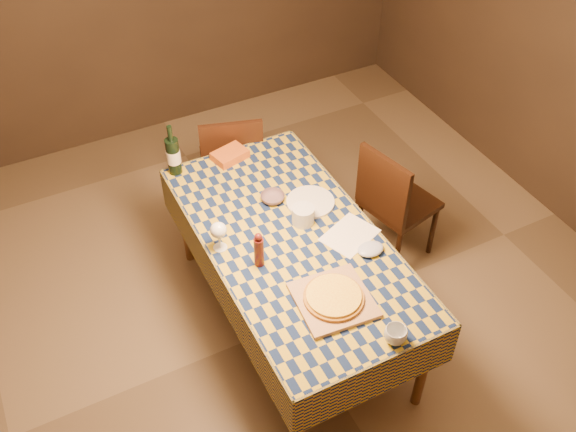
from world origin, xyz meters
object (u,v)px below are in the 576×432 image
Objects in this scene: cutting_board at (333,300)px; bowl at (273,198)px; wine_bottle at (173,155)px; white_plate at (310,202)px; dining_table at (292,248)px; chair_far at (232,162)px; chair_right at (392,200)px; pizza at (334,297)px.

bowl is (0.06, 0.83, 0.01)m from cutting_board.
wine_bottle reaches higher than white_plate.
wine_bottle reaches higher than dining_table.
chair_far and chair_right have the same top height.
cutting_board is 0.84m from bowl.
bowl is 0.50× the size of white_plate.
chair_far is (0.10, 1.58, -0.26)m from cutting_board.
pizza is 0.84m from bowl.
white_plate is at bearing 42.42° from dining_table.
pizza is at bearing -75.05° from wine_bottle.
wine_bottle is 0.90m from white_plate.
chair_far is 1.00× the size of chair_right.
chair_right is (0.78, -0.85, 0.00)m from chair_far.
chair_right is (0.88, 0.73, -0.29)m from pizza.
wine_bottle is at bearing 104.95° from pizza.
dining_table is at bearing -65.96° from wine_bottle.
white_plate is 0.68m from chair_right.
chair_right reaches higher than dining_table.
dining_table is 5.08× the size of pizza.
white_plate is (0.23, 0.21, 0.08)m from dining_table.
chair_far is at bearing 86.32° from pizza.
wine_bottle is 1.21× the size of white_plate.
bowl is at bearing 85.77° from cutting_board.
pizza is 1.61m from chair_far.
chair_right is at bearing -7.30° from bowl.
cutting_board reaches higher than white_plate.
chair_right reaches higher than pizza.
bowl is 0.68m from wine_bottle.
chair_far reaches higher than white_plate.
wine_bottle is 0.37× the size of chair_right.
bowl is 0.15× the size of chair_far.
chair_far is at bearing 86.93° from bowl.
dining_table is 0.51m from cutting_board.
cutting_board is 1.17m from chair_right.
cutting_board is 1.60m from chair_far.
cutting_board is 0.40× the size of chair_right.
cutting_board is (-0.02, -0.50, 0.09)m from dining_table.
bowl is at bearing 85.77° from pizza.
wine_bottle reaches higher than bowl.
wine_bottle is at bearing -154.23° from chair_far.
bowl is at bearing 82.88° from dining_table.
chair_right is (1.24, -0.63, -0.38)m from wine_bottle.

